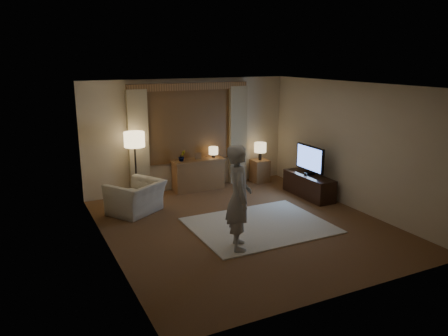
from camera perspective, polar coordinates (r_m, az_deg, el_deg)
room at (r=8.33m, az=1.16°, el=2.24°), size 5.04×5.54×2.64m
rug at (r=8.28m, az=4.66°, el=-7.47°), size 2.50×2.00×0.02m
sideboard at (r=10.37m, az=-3.38°, el=-0.95°), size 1.20×0.40×0.70m
picture_frame at (r=10.26m, az=-3.41°, el=1.48°), size 0.16×0.02×0.20m
plant at (r=10.10m, az=-5.51°, el=1.53°), size 0.17×0.13×0.30m
table_lamp_sideboard at (r=10.39m, az=-1.39°, el=2.22°), size 0.22×0.22×0.30m
floor_lamp at (r=9.58m, az=-11.61°, el=3.19°), size 0.44×0.44×1.52m
armchair at (r=9.00m, az=-11.44°, el=-3.79°), size 1.31×1.27×0.65m
side_table at (r=11.07m, az=4.70°, el=-0.35°), size 0.40×0.40×0.56m
table_lamp_side at (r=10.94m, az=4.76°, el=2.63°), size 0.30×0.30×0.44m
tv_stand at (r=10.05m, az=11.00°, el=-2.28°), size 0.45×1.40×0.50m
tv at (r=9.90m, az=11.16°, el=1.16°), size 0.23×0.93×0.67m
person at (r=7.03m, az=1.95°, el=-3.85°), size 0.61×0.74×1.73m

